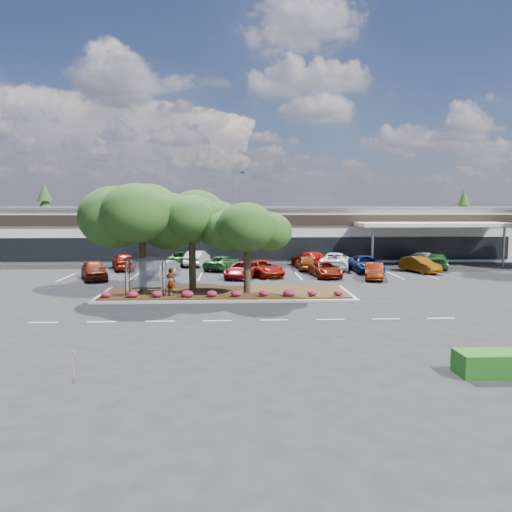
{
  "coord_description": "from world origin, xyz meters",
  "views": [
    {
      "loc": [
        -1.51,
        -31.51,
        6.43
      ],
      "look_at": [
        0.25,
        6.23,
        2.6
      ],
      "focal_mm": 35.0,
      "sensor_mm": 36.0,
      "label": 1
    }
  ],
  "objects_px": {
    "survey_stake": "(74,360)",
    "car_0": "(94,270)",
    "car_1": "(161,269)",
    "light_pole": "(235,220)"
  },
  "relations": [
    {
      "from": "light_pole",
      "to": "survey_stake",
      "type": "height_order",
      "value": "light_pole"
    },
    {
      "from": "light_pole",
      "to": "car_0",
      "type": "height_order",
      "value": "light_pole"
    },
    {
      "from": "light_pole",
      "to": "survey_stake",
      "type": "distance_m",
      "value": 41.71
    },
    {
      "from": "car_0",
      "to": "car_1",
      "type": "xyz_separation_m",
      "value": [
        5.63,
        1.42,
        -0.1
      ]
    },
    {
      "from": "survey_stake",
      "to": "car_0",
      "type": "bearing_deg",
      "value": 103.66
    },
    {
      "from": "survey_stake",
      "to": "car_1",
      "type": "bearing_deg",
      "value": 91.1
    },
    {
      "from": "survey_stake",
      "to": "car_1",
      "type": "height_order",
      "value": "car_1"
    },
    {
      "from": "light_pole",
      "to": "car_0",
      "type": "bearing_deg",
      "value": -128.35
    },
    {
      "from": "survey_stake",
      "to": "car_0",
      "type": "distance_m",
      "value": 26.04
    },
    {
      "from": "light_pole",
      "to": "car_1",
      "type": "relative_size",
      "value": 2.36
    }
  ]
}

